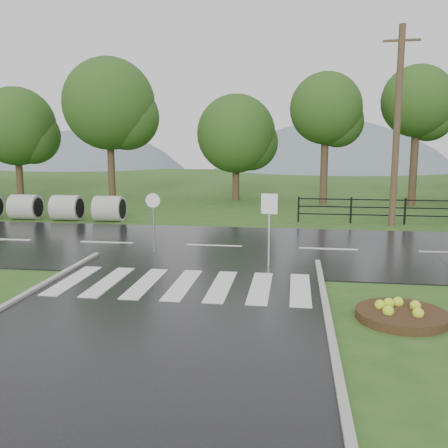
# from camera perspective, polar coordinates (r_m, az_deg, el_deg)

# --- Properties ---
(ground) EXTENTS (120.00, 120.00, 0.00)m
(ground) POSITION_cam_1_polar(r_m,az_deg,el_deg) (8.54, -12.45, -16.52)
(ground) COLOR #2C521B
(ground) RESTS_ON ground
(main_road) EXTENTS (90.00, 8.00, 0.04)m
(main_road) POSITION_cam_1_polar(r_m,az_deg,el_deg) (17.79, -1.15, -2.61)
(main_road) COLOR black
(main_road) RESTS_ON ground
(crosswalk) EXTENTS (6.50, 2.80, 0.02)m
(crosswalk) POSITION_cam_1_polar(r_m,az_deg,el_deg) (13.01, -4.72, -6.89)
(crosswalk) COLOR silver
(crosswalk) RESTS_ON ground
(fence_west) EXTENTS (9.58, 0.08, 1.20)m
(fence_west) POSITION_cam_1_polar(r_m,az_deg,el_deg) (23.88, 19.99, 1.67)
(fence_west) COLOR black
(fence_west) RESTS_ON ground
(hills) EXTENTS (102.00, 48.00, 48.00)m
(hills) POSITION_cam_1_polar(r_m,az_deg,el_deg) (74.69, 8.39, -5.62)
(hills) COLOR slate
(hills) RESTS_ON ground
(treeline) EXTENTS (83.20, 5.20, 10.00)m
(treeline) POSITION_cam_1_polar(r_m,az_deg,el_deg) (31.44, 4.76, 2.61)
(treeline) COLOR #214515
(treeline) RESTS_ON ground
(flower_bed) EXTENTS (1.89, 1.89, 0.38)m
(flower_bed) POSITION_cam_1_polar(r_m,az_deg,el_deg) (11.26, 19.65, -9.60)
(flower_bed) COLOR #332111
(flower_bed) RESTS_ON ground
(reg_sign_small) EXTENTS (0.49, 0.10, 2.20)m
(reg_sign_small) POSITION_cam_1_polar(r_m,az_deg,el_deg) (14.72, 5.19, 0.97)
(reg_sign_small) COLOR #939399
(reg_sign_small) RESTS_ON ground
(reg_sign_round) EXTENTS (0.46, 0.15, 2.03)m
(reg_sign_round) POSITION_cam_1_polar(r_m,az_deg,el_deg) (16.62, -8.09, 1.01)
(reg_sign_round) COLOR #939399
(reg_sign_round) RESTS_ON ground
(utility_pole_east) EXTENTS (1.52, 0.29, 8.55)m
(utility_pole_east) POSITION_cam_1_polar(r_m,az_deg,el_deg) (23.08, 19.16, 10.49)
(utility_pole_east) COLOR #473523
(utility_pole_east) RESTS_ON ground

